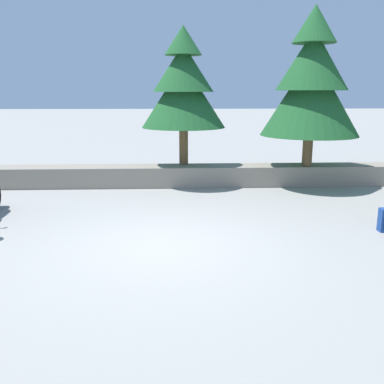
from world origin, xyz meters
TOP-DOWN VIEW (x-y plane):
  - ground_plane at (0.00, 0.00)m, footprint 120.00×120.00m
  - stone_wall at (0.00, 4.80)m, footprint 36.00×0.80m
  - pine_tree_far_left at (0.51, 5.05)m, footprint 2.28×2.28m
  - pine_tree_mid_left at (3.87, 4.62)m, footprint 2.60×2.60m

SIDE VIEW (x-z plane):
  - ground_plane at x=0.00m, z-range 0.00..0.00m
  - stone_wall at x=0.00m, z-range 0.00..0.55m
  - pine_tree_far_left at x=0.51m, z-range 0.85..4.55m
  - pine_tree_mid_left at x=3.87m, z-range 0.71..4.87m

